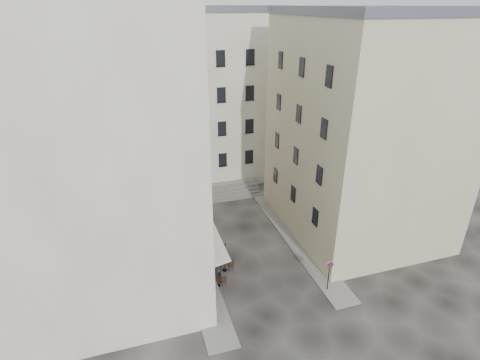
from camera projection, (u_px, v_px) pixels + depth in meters
name	position (u px, v px, depth m)	size (l,w,h in m)	color
ground	(257.00, 266.00, 29.44)	(90.00, 90.00, 0.00)	black
sidewalk_left	(191.00, 247.00, 31.67)	(2.00, 22.00, 0.12)	slate
sidewalk_right	(293.00, 236.00, 33.22)	(2.00, 18.00, 0.12)	slate
building_left	(96.00, 144.00, 24.82)	(12.20, 16.20, 20.60)	#BDB6A2
building_right	(363.00, 128.00, 31.31)	(12.20, 14.20, 18.60)	tan
building_back	(193.00, 97.00, 41.61)	(18.20, 10.20, 18.60)	#BDB6A2
cafe_storefront	(199.00, 249.00, 28.35)	(1.74, 7.30, 3.50)	#44090F
stone_steps	(218.00, 192.00, 40.13)	(9.00, 3.15, 0.80)	#63605E
bollard_near	(220.00, 277.00, 27.48)	(0.12, 0.12, 0.98)	black
bollard_mid	(209.00, 250.00, 30.51)	(0.12, 0.12, 0.98)	black
bollard_far	(200.00, 228.00, 33.53)	(0.12, 0.12, 0.98)	black
no_parking_sign	(329.00, 270.00, 26.16)	(0.59, 0.11, 2.58)	black
bistro_table_a	(218.00, 281.00, 27.24)	(1.20, 0.56, 0.85)	black
bistro_table_b	(225.00, 265.00, 28.77)	(1.37, 0.64, 0.96)	black
bistro_table_c	(213.00, 253.00, 30.37)	(1.16, 0.54, 0.81)	black
bistro_table_d	(217.00, 249.00, 30.69)	(1.42, 0.66, 1.00)	black
bistro_table_e	(209.00, 238.00, 32.13)	(1.29, 0.61, 0.91)	black
pedestrian	(217.00, 246.00, 30.42)	(0.65, 0.43, 1.78)	black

